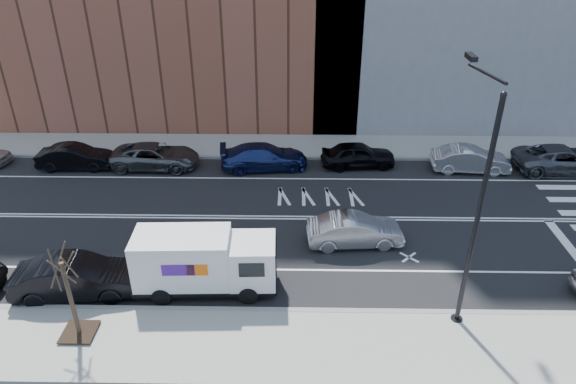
{
  "coord_description": "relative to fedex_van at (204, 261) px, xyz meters",
  "views": [
    {
      "loc": [
        0.86,
        -22.17,
        13.76
      ],
      "look_at": [
        0.48,
        0.17,
        1.4
      ],
      "focal_mm": 32.0,
      "sensor_mm": 36.0,
      "label": 1
    }
  ],
  "objects": [
    {
      "name": "near_parked_rear_a",
      "position": [
        -5.1,
        -0.4,
        -0.55
      ],
      "size": [
        5.12,
        2.23,
        1.64
      ],
      "primitive_type": "imported",
      "rotation": [
        0.0,
        0.0,
        1.67
      ],
      "color": "black",
      "rests_on": "ground"
    },
    {
      "name": "far_parked_c",
      "position": [
        -4.81,
        11.32,
        -0.65
      ],
      "size": [
        5.24,
        2.5,
        1.44
      ],
      "primitive_type": "imported",
      "rotation": [
        0.0,
        0.0,
        1.55
      ],
      "color": "#4E5156",
      "rests_on": "ground"
    },
    {
      "name": "street_tree",
      "position": [
        -4.21,
        -2.8,
        0.08
      ],
      "size": [
        1.2,
        1.2,
        3.75
      ],
      "color": "black",
      "rests_on": "ground"
    },
    {
      "name": "curb_far",
      "position": [
        2.79,
        12.6,
        -1.29
      ],
      "size": [
        44.0,
        0.25,
        0.17
      ],
      "primitive_type": "cube",
      "color": "gray",
      "rests_on": "ground"
    },
    {
      "name": "road_markings",
      "position": [
        2.79,
        5.6,
        -1.37
      ],
      "size": [
        40.0,
        8.6,
        0.01
      ],
      "primitive_type": null,
      "color": "white",
      "rests_on": "ground"
    },
    {
      "name": "far_parked_e",
      "position": [
        7.41,
        11.65,
        -0.62
      ],
      "size": [
        4.57,
        2.17,
        1.51
      ],
      "primitive_type": "imported",
      "rotation": [
        0.0,
        0.0,
        1.66
      ],
      "color": "black",
      "rests_on": "ground"
    },
    {
      "name": "fedex_van",
      "position": [
        0.0,
        0.0,
        0.0
      ],
      "size": [
        5.79,
        2.2,
        2.62
      ],
      "rotation": [
        0.0,
        0.0,
        0.03
      ],
      "color": "black",
      "rests_on": "ground"
    },
    {
      "name": "sidewalk_near",
      "position": [
        2.79,
        -3.2,
        -1.3
      ],
      "size": [
        44.0,
        3.6,
        0.15
      ],
      "primitive_type": "cube",
      "color": "gray",
      "rests_on": "ground"
    },
    {
      "name": "far_parked_f",
      "position": [
        13.99,
        11.13,
        -0.63
      ],
      "size": [
        4.59,
        1.78,
        1.49
      ],
      "primitive_type": "imported",
      "rotation": [
        0.0,
        0.0,
        1.53
      ],
      "color": "#B7B6BB",
      "rests_on": "ground"
    },
    {
      "name": "sidewalk_far",
      "position": [
        2.79,
        14.4,
        -1.3
      ],
      "size": [
        44.0,
        3.6,
        0.15
      ],
      "primitive_type": "cube",
      "color": "gray",
      "rests_on": "ground"
    },
    {
      "name": "ground",
      "position": [
        2.79,
        5.6,
        -1.37
      ],
      "size": [
        120.0,
        120.0,
        0.0
      ],
      "primitive_type": "plane",
      "color": "black",
      "rests_on": "ground"
    },
    {
      "name": "streetlight",
      "position": [
        9.79,
        -1.31,
        3.71
      ],
      "size": [
        0.44,
        4.02,
        9.34
      ],
      "color": "black",
      "rests_on": "ground"
    },
    {
      "name": "far_parked_b",
      "position": [
        -9.6,
        11.12,
        -0.65
      ],
      "size": [
        4.42,
        1.66,
        1.44
      ],
      "primitive_type": "imported",
      "rotation": [
        0.0,
        0.0,
        1.6
      ],
      "color": "black",
      "rests_on": "ground"
    },
    {
      "name": "curb_near",
      "position": [
        2.79,
        -1.4,
        -1.29
      ],
      "size": [
        44.0,
        0.25,
        0.17
      ],
      "primitive_type": "cube",
      "color": "gray",
      "rests_on": "ground"
    },
    {
      "name": "driving_sedan",
      "position": [
        6.42,
        3.36,
        -0.65
      ],
      "size": [
        4.53,
        1.91,
        1.45
      ],
      "primitive_type": "imported",
      "rotation": [
        0.0,
        0.0,
        1.66
      ],
      "color": "#AEAFB3",
      "rests_on": "ground"
    },
    {
      "name": "far_parked_g",
      "position": [
        19.45,
        11.21,
        -0.6
      ],
      "size": [
        5.57,
        2.6,
        1.54
      ],
      "primitive_type": "imported",
      "rotation": [
        0.0,
        0.0,
        1.58
      ],
      "color": "#4A4D52",
      "rests_on": "ground"
    },
    {
      "name": "far_parked_d",
      "position": [
        1.74,
        11.3,
        -0.62
      ],
      "size": [
        5.4,
        2.74,
        1.5
      ],
      "primitive_type": "imported",
      "rotation": [
        0.0,
        0.0,
        1.7
      ],
      "color": "navy",
      "rests_on": "ground"
    }
  ]
}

